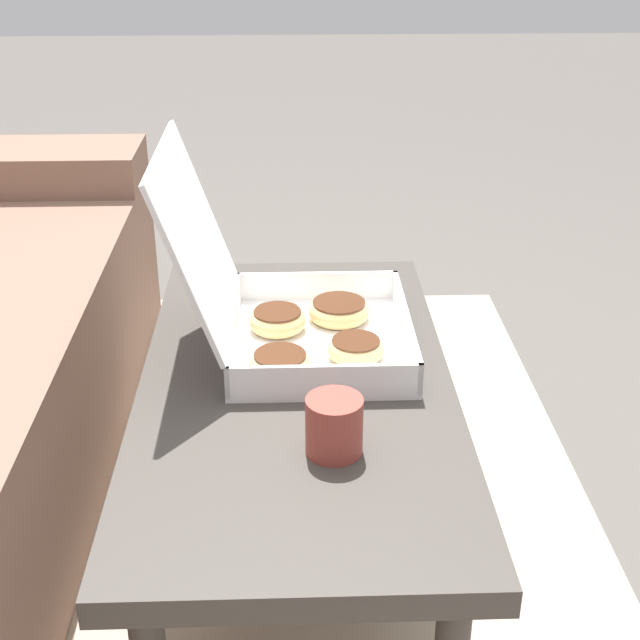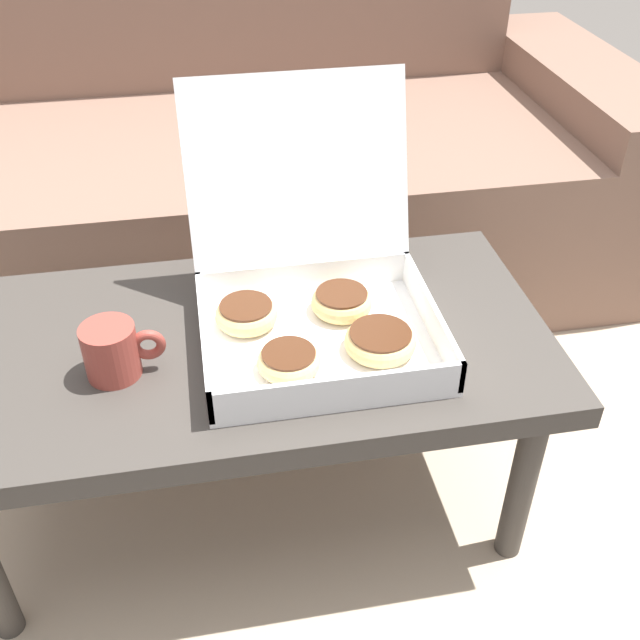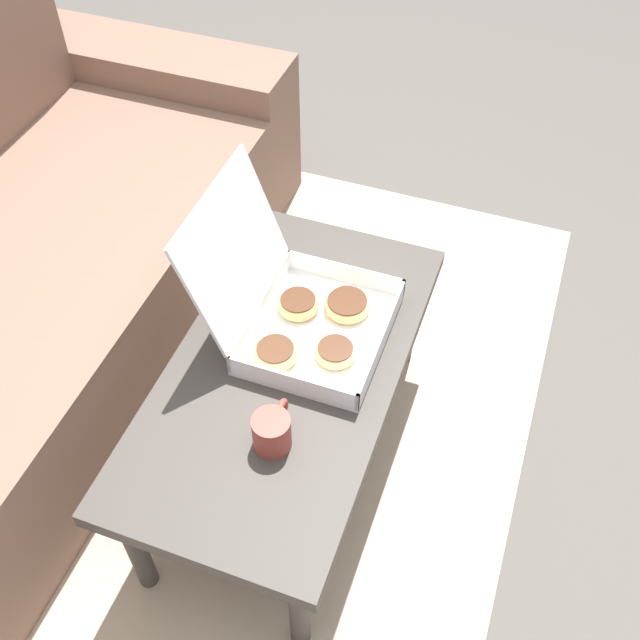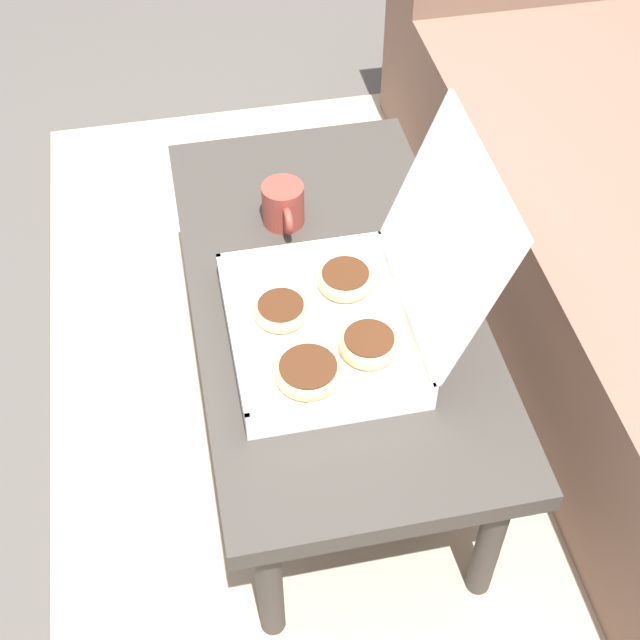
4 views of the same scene
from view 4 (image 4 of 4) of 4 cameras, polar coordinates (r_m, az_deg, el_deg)
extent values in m
plane|color=#514C47|center=(1.88, 1.33, -6.26)|extent=(12.00, 12.00, 0.00)
cube|color=tan|center=(1.94, 10.03, -4.66)|extent=(2.25, 1.79, 0.01)
cube|color=#7A5B4C|center=(2.60, 14.61, 17.22)|extent=(0.24, 0.87, 0.51)
cube|color=#3D3833|center=(1.59, 0.69, 1.43)|extent=(0.95, 0.49, 0.04)
cylinder|color=#3D3833|center=(2.01, -7.09, 5.27)|extent=(0.04, 0.04, 0.35)
cylinder|color=#3D3833|center=(1.50, -3.27, -16.32)|extent=(0.04, 0.04, 0.35)
cylinder|color=#3D3833|center=(2.05, 3.39, 6.70)|extent=(0.04, 0.04, 0.35)
cylinder|color=#3D3833|center=(1.56, 10.84, -13.61)|extent=(0.04, 0.04, 0.35)
cube|color=white|center=(1.50, 0.00, -1.18)|extent=(0.36, 0.30, 0.01)
cube|color=white|center=(1.46, -5.60, -1.25)|extent=(0.36, 0.01, 0.05)
cube|color=white|center=(1.50, 5.45, 0.42)|extent=(0.36, 0.01, 0.05)
cube|color=white|center=(1.59, -1.24, 4.20)|extent=(0.01, 0.30, 0.05)
cube|color=white|center=(1.37, 1.45, -5.77)|extent=(0.01, 0.30, 0.05)
cube|color=white|center=(1.39, 8.02, 5.38)|extent=(0.36, 0.10, 0.29)
torus|color=#E5BC75|center=(1.42, -0.76, -3.38)|extent=(0.11, 0.11, 0.03)
cylinder|color=#472614|center=(1.41, -0.77, -3.13)|extent=(0.09, 0.09, 0.02)
torus|color=#E5BC75|center=(1.46, 3.14, -1.60)|extent=(0.10, 0.10, 0.04)
cylinder|color=#472614|center=(1.45, 3.16, -1.32)|extent=(0.08, 0.08, 0.02)
torus|color=#E5BC75|center=(1.51, -2.51, 0.58)|extent=(0.09, 0.09, 0.03)
cylinder|color=#472614|center=(1.50, -2.53, 0.83)|extent=(0.08, 0.08, 0.01)
torus|color=#E5BC75|center=(1.56, 1.45, 2.56)|extent=(0.10, 0.10, 0.04)
cylinder|color=#472614|center=(1.55, 1.46, 2.84)|extent=(0.08, 0.08, 0.02)
cylinder|color=#993D33|center=(1.68, -2.38, 7.42)|extent=(0.08, 0.08, 0.08)
torus|color=#993D33|center=(1.64, -2.06, 6.34)|extent=(0.05, 0.01, 0.05)
camera|label=1|loc=(2.34, -6.70, 37.37)|focal=50.00mm
camera|label=2|loc=(1.38, -43.30, 18.52)|focal=42.00mm
camera|label=3|loc=(2.02, -26.48, 50.13)|focal=42.00mm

